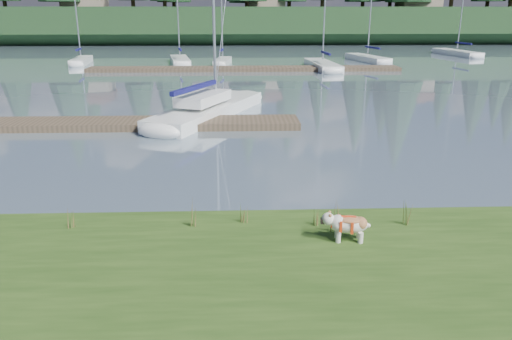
{
  "coord_description": "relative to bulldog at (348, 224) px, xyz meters",
  "views": [
    {
      "loc": [
        1.32,
        -12.39,
        4.85
      ],
      "look_at": [
        1.78,
        -0.5,
        1.02
      ],
      "focal_mm": 35.0,
      "sensor_mm": 36.0,
      "label": 1
    }
  ],
  "objects": [
    {
      "name": "weed_3",
      "position": [
        -5.84,
        0.89,
        -0.16
      ],
      "size": [
        0.17,
        0.14,
        0.49
      ],
      "color": "#475B23",
      "rests_on": "bank"
    },
    {
      "name": "weed_0",
      "position": [
        -3.22,
        0.8,
        -0.09
      ],
      "size": [
        0.17,
        0.14,
        0.66
      ],
      "color": "#475B23",
      "rests_on": "bank"
    },
    {
      "name": "dock_near",
      "position": [
        -7.55,
        12.18,
        -0.57
      ],
      "size": [
        16.0,
        2.0,
        0.3
      ],
      "primitive_type": "cube",
      "color": "#4C3D2C",
      "rests_on": "ground"
    },
    {
      "name": "dock_far",
      "position": [
        -1.55,
        33.18,
        -0.57
      ],
      "size": [
        26.0,
        2.2,
        0.3
      ],
      "primitive_type": "cube",
      "color": "#4C3D2C",
      "rests_on": "ground"
    },
    {
      "name": "sailboat_bg_4",
      "position": [
        10.55,
        41.16,
        -0.39
      ],
      "size": [
        3.28,
        8.06,
        11.67
      ],
      "rotation": [
        0.0,
        0.0,
        1.8
      ],
      "color": "white",
      "rests_on": "ground"
    },
    {
      "name": "bulldog",
      "position": [
        0.0,
        0.0,
        0.0
      ],
      "size": [
        0.99,
        0.47,
        0.59
      ],
      "rotation": [
        0.0,
        0.0,
        3.04
      ],
      "color": "silver",
      "rests_on": "bank"
    },
    {
      "name": "ridge",
      "position": [
        -3.55,
        76.18,
        1.78
      ],
      "size": [
        200.0,
        20.0,
        5.0
      ],
      "primitive_type": "cube",
      "color": "black",
      "rests_on": "ground"
    },
    {
      "name": "weed_2",
      "position": [
        -0.19,
        0.47,
        -0.07
      ],
      "size": [
        0.17,
        0.14,
        0.7
      ],
      "color": "#475B23",
      "rests_on": "bank"
    },
    {
      "name": "sailboat_main",
      "position": [
        -3.28,
        15.02,
        -0.3
      ],
      "size": [
        5.81,
        9.94,
        14.25
      ],
      "rotation": [
        0.0,
        0.0,
        1.16
      ],
      "color": "white",
      "rests_on": "ground"
    },
    {
      "name": "ground",
      "position": [
        -3.55,
        33.18,
        -0.72
      ],
      "size": [
        200.0,
        200.0,
        0.0
      ],
      "primitive_type": "plane",
      "color": "slate",
      "rests_on": "ground"
    },
    {
      "name": "sailboat_bg_5",
      "position": [
        22.3,
        47.61,
        -0.4
      ],
      "size": [
        2.97,
        8.81,
        12.29
      ],
      "rotation": [
        0.0,
        0.0,
        1.72
      ],
      "color": "white",
      "rests_on": "ground"
    },
    {
      "name": "sailboat_bg_1",
      "position": [
        -7.67,
        39.7,
        -0.39
      ],
      "size": [
        2.79,
        7.87,
        11.55
      ],
      "rotation": [
        0.0,
        0.0,
        1.74
      ],
      "color": "white",
      "rests_on": "ground"
    },
    {
      "name": "weed_1",
      "position": [
        -2.07,
        1.01,
        -0.17
      ],
      "size": [
        0.17,
        0.14,
        0.47
      ],
      "color": "#475B23",
      "rests_on": "bank"
    },
    {
      "name": "sailboat_bg_2",
      "position": [
        -3.44,
        38.34,
        -0.38
      ],
      "size": [
        1.7,
        5.96,
        9.07
      ],
      "rotation": [
        0.0,
        0.0,
        1.48
      ],
      "color": "white",
      "rests_on": "ground"
    },
    {
      "name": "sailboat_bg_3",
      "position": [
        5.2,
        35.26,
        -0.4
      ],
      "size": [
        2.25,
        9.01,
        13.0
      ],
      "rotation": [
        0.0,
        0.0,
        1.63
      ],
      "color": "white",
      "rests_on": "ground"
    },
    {
      "name": "sailboat_bg_0",
      "position": [
        -16.89,
        39.73,
        -0.39
      ],
      "size": [
        2.06,
        6.65,
        9.66
      ],
      "rotation": [
        0.0,
        0.0,
        1.69
      ],
      "color": "white",
      "rests_on": "ground"
    },
    {
      "name": "bank",
      "position": [
        -3.55,
        -2.82,
        -0.54
      ],
      "size": [
        60.0,
        9.0,
        0.35
      ],
      "primitive_type": "cube",
      "color": "#304D19",
      "rests_on": "ground"
    },
    {
      "name": "weed_5",
      "position": [
        1.49,
        0.73,
        -0.12
      ],
      "size": [
        0.17,
        0.14,
        0.59
      ],
      "color": "#475B23",
      "rests_on": "bank"
    },
    {
      "name": "mud_lip",
      "position": [
        -3.55,
        1.58,
        -0.65
      ],
      "size": [
        60.0,
        0.5,
        0.14
      ],
      "primitive_type": "cube",
      "color": "#33281C",
      "rests_on": "ground"
    },
    {
      "name": "weed_4",
      "position": [
        -0.58,
        0.8,
        -0.16
      ],
      "size": [
        0.17,
        0.14,
        0.51
      ],
      "color": "#475B23",
      "rests_on": "bank"
    }
  ]
}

